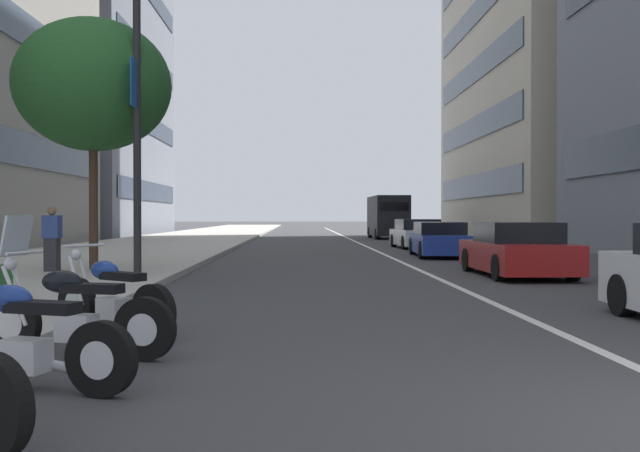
% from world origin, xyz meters
% --- Properties ---
extents(sidewalk_right_plaza, '(160.00, 8.14, 0.15)m').
position_xyz_m(sidewalk_right_plaza, '(30.00, 10.21, 0.07)').
color(sidewalk_right_plaza, '#B2ADA3').
rests_on(sidewalk_right_plaza, ground).
extents(lane_centre_stripe, '(110.00, 0.16, 0.01)m').
position_xyz_m(lane_centre_stripe, '(35.00, 0.00, 0.00)').
color(lane_centre_stripe, silver).
rests_on(lane_centre_stripe, ground).
extents(motorcycle_nearest_camera, '(0.90, 2.04, 1.47)m').
position_xyz_m(motorcycle_nearest_camera, '(1.77, 5.63, 0.44)').
color(motorcycle_nearest_camera, black).
rests_on(motorcycle_nearest_camera, ground).
extents(motorcycle_under_tarp, '(0.82, 2.16, 1.49)m').
position_xyz_m(motorcycle_under_tarp, '(3.21, 5.64, 0.44)').
color(motorcycle_under_tarp, black).
rests_on(motorcycle_under_tarp, ground).
extents(motorcycle_mid_row, '(1.40, 1.77, 1.11)m').
position_xyz_m(motorcycle_mid_row, '(4.70, 5.61, 0.43)').
color(motorcycle_mid_row, black).
rests_on(motorcycle_mid_row, ground).
extents(car_mid_block_traffic, '(4.53, 1.91, 1.32)m').
position_xyz_m(car_mid_block_traffic, '(13.40, -2.08, 0.62)').
color(car_mid_block_traffic, maroon).
rests_on(car_mid_block_traffic, ground).
extents(car_lead_in_lane, '(4.67, 1.97, 1.26)m').
position_xyz_m(car_lead_in_lane, '(21.97, -1.81, 0.61)').
color(car_lead_in_lane, navy).
rests_on(car_lead_in_lane, ground).
extents(car_following_behind, '(4.32, 2.06, 1.34)m').
position_xyz_m(car_following_behind, '(29.12, -2.16, 0.64)').
color(car_following_behind, silver).
rests_on(car_following_behind, ground).
extents(delivery_van_ahead, '(5.86, 2.25, 2.79)m').
position_xyz_m(delivery_van_ahead, '(43.68, -2.58, 1.49)').
color(delivery_van_ahead, black).
rests_on(delivery_van_ahead, ground).
extents(street_lamp_with_banners, '(1.26, 2.32, 8.33)m').
position_xyz_m(street_lamp_with_banners, '(12.70, 6.74, 5.10)').
color(street_lamp_with_banners, '#232326').
rests_on(street_lamp_with_banners, sidewalk_right_plaza).
extents(street_tree_by_lamp_post, '(3.86, 3.86, 6.23)m').
position_xyz_m(street_tree_by_lamp_post, '(13.95, 8.42, 4.73)').
color(street_tree_by_lamp_post, '#473323').
rests_on(street_tree_by_lamp_post, sidewalk_right_plaza).
extents(pedestrian_on_plaza, '(0.31, 0.43, 1.56)m').
position_xyz_m(pedestrian_on_plaza, '(13.27, 9.22, 0.93)').
color(pedestrian_on_plaza, '#2D2D33').
rests_on(pedestrian_on_plaza, sidewalk_right_plaza).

